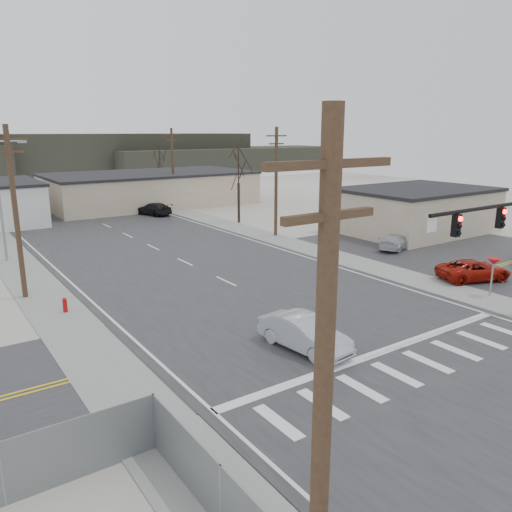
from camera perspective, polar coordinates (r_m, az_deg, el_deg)
The scene contains 27 objects.
ground at distance 26.69m, azimuth 5.54°, elevation -7.10°, with size 140.00×140.00×0.00m, color silver.
main_road at distance 38.81m, azimuth -8.80°, elevation -0.39°, with size 18.00×110.00×0.05m, color #29282B.
cross_road at distance 26.68m, azimuth 5.54°, elevation -7.06°, with size 90.00×10.00×0.04m, color #29282B.
parking_lot at distance 44.95m, azimuth 20.37°, elevation 0.87°, with size 18.00×20.00×0.03m, color #29282B.
sidewalk_left at distance 40.51m, azimuth -25.60°, elevation -1.01°, with size 3.00×90.00×0.06m, color gray.
sidewalk_right at distance 48.22m, azimuth -0.03°, elevation 2.63°, with size 3.00×90.00×0.06m, color gray.
traffic_signal_mast at distance 27.65m, azimuth 27.08°, elevation 2.23°, with size 8.95×0.43×7.20m.
fire_hydrant at distance 29.09m, azimuth -20.99°, elevation -5.25°, with size 0.24×0.24×0.87m.
yield_sign at distance 32.55m, azimuth 25.51°, elevation -0.73°, with size 0.80×0.80×2.35m.
building_right_far at distance 68.58m, azimuth -11.97°, elevation 7.55°, with size 26.30×14.30×4.30m.
building_lot at distance 51.23m, azimuth 17.74°, elevation 5.06°, with size 14.30×10.30×4.30m.
upole_left_a at distance 8.09m, azimuth 7.51°, elevation -19.00°, with size 2.20×0.30×10.00m.
upole_left_b at distance 31.62m, azimuth -25.80°, elevation 4.70°, with size 2.20×0.30×10.00m.
upole_right_a at distance 46.36m, azimuth 2.31°, elevation 8.65°, with size 2.20×0.30×10.00m.
upole_right_b at distance 65.27m, azimuth -9.50°, elevation 10.05°, with size 2.20×0.30×10.00m.
streetlight_main at distance 41.56m, azimuth -27.07°, elevation 6.31°, with size 2.40×0.25×9.00m.
tree_right_mid at distance 53.43m, azimuth -2.02°, elevation 10.13°, with size 3.74×3.74×8.33m.
tree_right_far at distance 77.60m, azimuth -10.98°, elevation 10.87°, with size 3.52×3.52×7.84m.
tree_lot at distance 56.11m, azimuth 8.57°, elevation 9.82°, with size 3.52×3.52×7.84m.
hill_center at distance 119.22m, azimuth -19.67°, elevation 10.84°, with size 80.00×18.00×9.00m, color #333026.
hill_right at distance 127.65m, azimuth -3.28°, elevation 11.00°, with size 60.00×18.00×5.50m, color #333026.
sedan_crossing at distance 22.75m, azimuth 5.54°, elevation -8.76°, with size 1.62×4.64×1.53m, color #A9ADB4.
car_far_a at distance 59.89m, azimuth -11.63°, elevation 5.31°, with size 2.01×4.94×1.43m, color black.
car_far_b at distance 85.71m, azimuth -23.14°, elevation 7.07°, with size 1.76×4.36×1.49m, color black.
car_parked_red at distance 35.92m, azimuth 23.63°, elevation -1.49°, with size 2.23×4.83×1.34m, color #971308.
car_parked_dark_a at distance 47.59m, azimuth 14.49°, elevation 2.81°, with size 1.51×3.74×1.27m, color black.
car_parked_silver at distance 43.19m, azimuth 15.66°, elevation 1.59°, with size 1.75×4.31×1.25m, color #B2B7BE.
Camera 1 is at (-16.12, -18.97, 9.63)m, focal length 35.00 mm.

